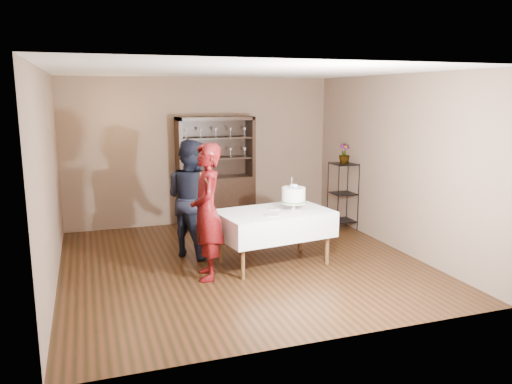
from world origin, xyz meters
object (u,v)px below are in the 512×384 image
at_px(cake_table, 274,223).
at_px(woman, 207,212).
at_px(potted_plant, 344,154).
at_px(china_hutch, 216,189).
at_px(cake, 294,196).
at_px(plant_etagere, 343,193).
at_px(man, 191,198).

height_order(cake_table, woman, woman).
bearing_deg(woman, potted_plant, 128.39).
distance_m(china_hutch, woman, 2.80).
xyz_separation_m(cake, potted_plant, (1.58, 1.42, 0.38)).
height_order(china_hutch, potted_plant, china_hutch).
xyz_separation_m(cake_table, cake, (0.28, -0.03, 0.39)).
bearing_deg(cake_table, plant_etagere, 36.76).
relative_size(cake, potted_plant, 1.45).
bearing_deg(man, cake_table, -162.82).
xyz_separation_m(china_hutch, man, (-0.80, -1.67, 0.21)).
distance_m(cake_table, cake, 0.48).
relative_size(plant_etagere, woman, 0.67).
distance_m(plant_etagere, man, 2.95).
distance_m(man, potted_plant, 2.98).
xyz_separation_m(plant_etagere, man, (-2.88, -0.62, 0.23)).
xyz_separation_m(man, cake, (1.30, -0.80, 0.11)).
relative_size(woman, potted_plant, 5.07).
bearing_deg(potted_plant, man, -167.97).
xyz_separation_m(china_hutch, cake_table, (0.22, -2.44, -0.07)).
xyz_separation_m(man, potted_plant, (2.88, 0.61, 0.49)).
xyz_separation_m(cake_table, potted_plant, (1.86, 1.38, 0.77)).
bearing_deg(plant_etagere, potted_plant, -80.51).
distance_m(cake, potted_plant, 2.15).
bearing_deg(cake, plant_etagere, 42.05).
relative_size(plant_etagere, man, 0.68).
bearing_deg(potted_plant, cake_table, -143.36).
bearing_deg(china_hutch, plant_etagere, -26.83).
bearing_deg(man, woman, 143.94).
relative_size(china_hutch, cake_table, 1.19).
bearing_deg(cake, cake_table, 173.11).
height_order(woman, cake, woman).
height_order(china_hutch, woman, china_hutch).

